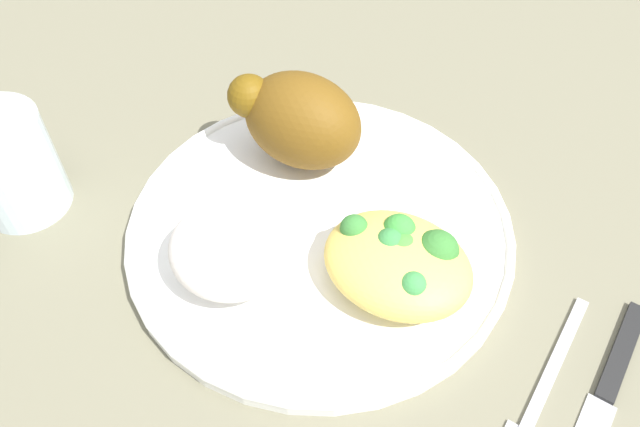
{
  "coord_description": "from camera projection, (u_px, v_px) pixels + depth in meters",
  "views": [
    {
      "loc": [
        -0.15,
        0.26,
        0.37
      ],
      "look_at": [
        0.0,
        0.0,
        0.02
      ],
      "focal_mm": 35.42,
      "sensor_mm": 36.0,
      "label": 1
    }
  ],
  "objects": [
    {
      "name": "knife",
      "position": [
        605.0,
        398.0,
        0.39
      ],
      "size": [
        0.02,
        0.19,
        0.01
      ],
      "color": "black",
      "rests_on": "ground_plane"
    },
    {
      "name": "plate",
      "position": [
        320.0,
        228.0,
        0.47
      ],
      "size": [
        0.29,
        0.29,
        0.01
      ],
      "color": "white",
      "rests_on": "ground_plane"
    },
    {
      "name": "mac_cheese_with_broccoli",
      "position": [
        399.0,
        260.0,
        0.42
      ],
      "size": [
        0.1,
        0.08,
        0.04
      ],
      "color": "#E1C056",
      "rests_on": "plate"
    },
    {
      "name": "ground_plane",
      "position": [
        320.0,
        234.0,
        0.48
      ],
      "size": [
        2.0,
        2.0,
        0.0
      ],
      "primitive_type": "plane",
      "color": "#6D6953"
    },
    {
      "name": "rice_pile",
      "position": [
        231.0,
        248.0,
        0.42
      ],
      "size": [
        0.09,
        0.08,
        0.04
      ],
      "primitive_type": "ellipsoid",
      "color": "silver",
      "rests_on": "plate"
    },
    {
      "name": "roasted_chicken",
      "position": [
        299.0,
        119.0,
        0.48
      ],
      "size": [
        0.11,
        0.07,
        0.07
      ],
      "color": "brown",
      "rests_on": "plate"
    },
    {
      "name": "water_glass",
      "position": [
        10.0,
        165.0,
        0.47
      ],
      "size": [
        0.07,
        0.07,
        0.08
      ],
      "primitive_type": "cylinder",
      "color": "silver",
      "rests_on": "ground_plane"
    },
    {
      "name": "fork",
      "position": [
        542.0,
        392.0,
        0.39
      ],
      "size": [
        0.02,
        0.14,
        0.01
      ],
      "color": "#B2B2B7",
      "rests_on": "ground_plane"
    }
  ]
}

